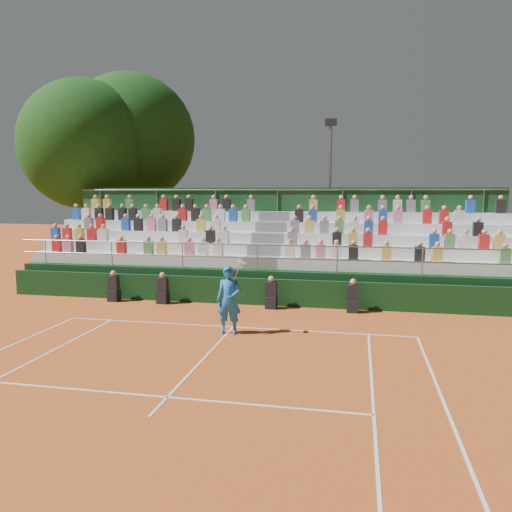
% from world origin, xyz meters
% --- Properties ---
extents(ground, '(90.00, 90.00, 0.00)m').
position_xyz_m(ground, '(0.00, 0.00, 0.00)').
color(ground, '#C55620').
rests_on(ground, ground).
extents(courtside_wall, '(20.00, 0.15, 1.00)m').
position_xyz_m(courtside_wall, '(0.00, 3.20, 0.50)').
color(courtside_wall, black).
rests_on(courtside_wall, ground).
extents(line_officials, '(9.46, 0.40, 1.19)m').
position_xyz_m(line_officials, '(-1.14, 2.75, 0.48)').
color(line_officials, black).
rests_on(line_officials, ground).
extents(grandstand, '(20.00, 5.20, 4.40)m').
position_xyz_m(grandstand, '(-0.01, 6.44, 1.09)').
color(grandstand, black).
rests_on(grandstand, ground).
extents(tennis_player, '(0.92, 0.54, 2.22)m').
position_xyz_m(tennis_player, '(0.06, -0.71, 1.02)').
color(tennis_player, blue).
rests_on(tennis_player, ground).
extents(tree_west, '(7.22, 7.22, 10.44)m').
position_xyz_m(tree_west, '(-11.42, 11.36, 6.82)').
color(tree_west, '#3C2A15').
rests_on(tree_west, ground).
extents(tree_east, '(7.75, 7.75, 11.28)m').
position_xyz_m(tree_east, '(-9.89, 13.92, 7.39)').
color(tree_east, '#3C2A15').
rests_on(tree_east, ground).
extents(floodlight_mast, '(0.60, 0.25, 7.96)m').
position_xyz_m(floodlight_mast, '(2.21, 12.05, 4.65)').
color(floodlight_mast, gray).
rests_on(floodlight_mast, ground).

